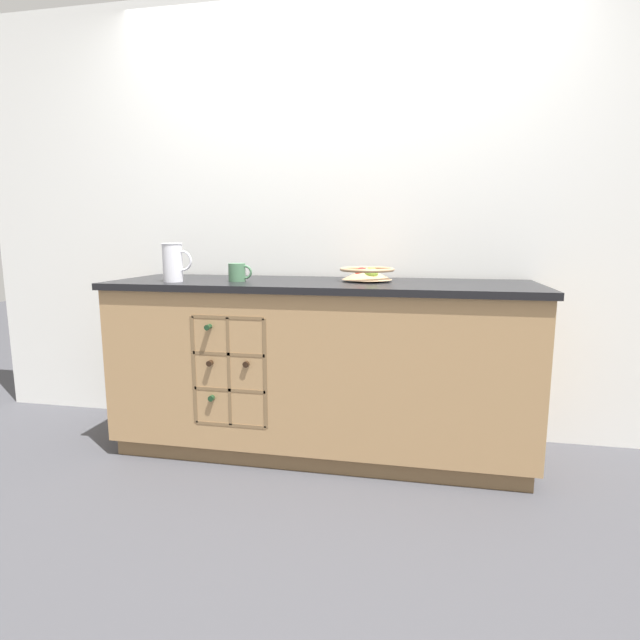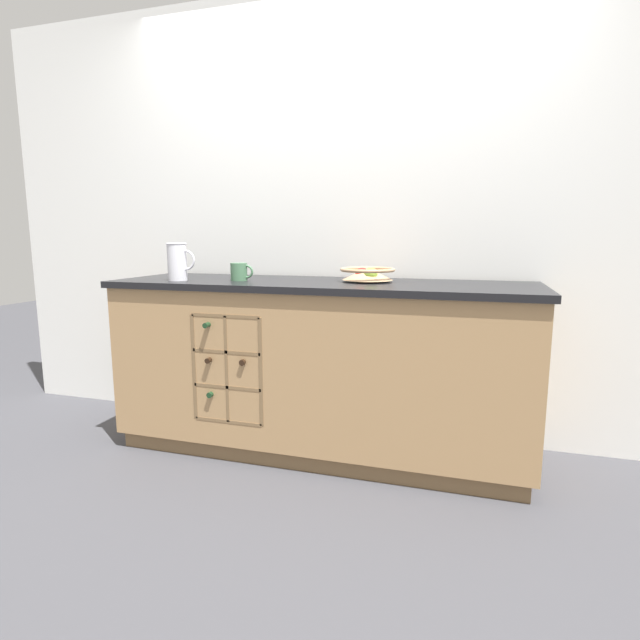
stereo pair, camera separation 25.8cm
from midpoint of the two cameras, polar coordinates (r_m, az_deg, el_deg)
ground_plane at (r=2.87m, az=-2.65°, el=-14.56°), size 14.00×14.00×0.00m
back_wall at (r=3.00m, az=-1.03°, el=11.50°), size 4.59×0.06×2.55m
kitchen_island at (r=2.71m, az=-2.82°, el=-5.36°), size 2.23×0.68×0.94m
fruit_bowl at (r=2.64m, az=2.63°, el=5.40°), size 0.29×0.29×0.08m
white_pitcher at (r=2.76m, az=-19.05°, el=6.31°), size 0.16×0.11×0.20m
ceramic_mug at (r=2.70m, az=-12.13°, el=5.34°), size 0.13×0.09×0.09m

